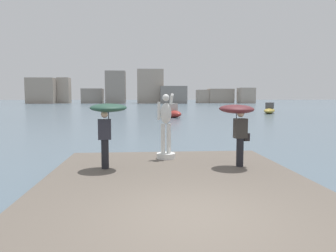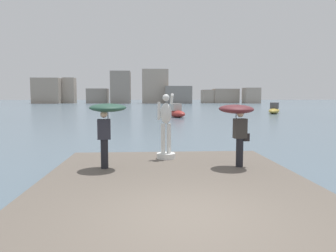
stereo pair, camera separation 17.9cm
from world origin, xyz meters
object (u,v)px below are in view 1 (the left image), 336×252
onlooker_left (107,116)px  onlooker_right (238,117)px  boat_near (173,113)px  statue_white_figure (166,132)px  boat_mid (269,110)px

onlooker_left → onlooker_right: onlooker_left is taller
onlooker_left → boat_near: 29.94m
boat_near → statue_white_figure: bearing=-95.8°
statue_white_figure → boat_near: size_ratio=0.56×
onlooker_left → boat_near: size_ratio=0.49×
statue_white_figure → boat_mid: statue_white_figure is taller
boat_mid → onlooker_right: bearing=-113.3°
boat_near → boat_mid: (15.33, 7.84, 0.00)m
boat_near → boat_mid: size_ratio=0.76×
boat_near → onlooker_right: bearing=-91.5°
statue_white_figure → onlooker_right: (2.09, -1.44, 0.61)m
onlooker_left → statue_white_figure: bearing=37.7°
statue_white_figure → onlooker_right: 2.61m
statue_white_figure → boat_near: 28.28m
onlooker_right → boat_near: size_ratio=0.48×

